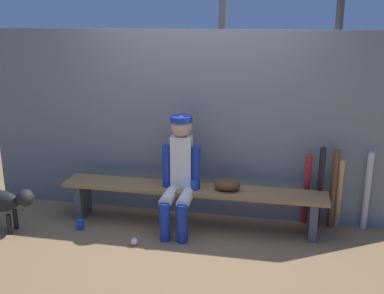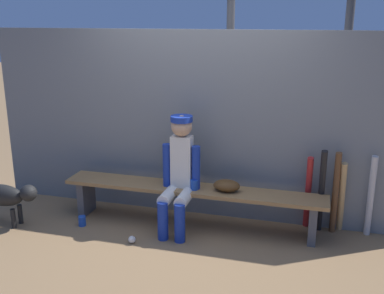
# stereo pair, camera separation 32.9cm
# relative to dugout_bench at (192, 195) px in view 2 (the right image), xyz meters

# --- Properties ---
(ground_plane) EXTENTS (30.00, 30.00, 0.00)m
(ground_plane) POSITION_rel_dugout_bench_xyz_m (0.00, 0.00, -0.36)
(ground_plane) COLOR olive
(chainlink_fence) EXTENTS (4.98, 0.03, 2.08)m
(chainlink_fence) POSITION_rel_dugout_bench_xyz_m (0.00, 0.36, 0.68)
(chainlink_fence) COLOR slate
(chainlink_fence) RESTS_ON ground_plane
(dugout_bench) EXTENTS (2.84, 0.36, 0.45)m
(dugout_bench) POSITION_rel_dugout_bench_xyz_m (0.00, 0.00, 0.00)
(dugout_bench) COLOR olive
(dugout_bench) RESTS_ON ground_plane
(player_seated) EXTENTS (0.41, 0.55, 1.23)m
(player_seated) POSITION_rel_dugout_bench_xyz_m (-0.11, -0.11, 0.30)
(player_seated) COLOR silver
(player_seated) RESTS_ON ground_plane
(baseball_glove) EXTENTS (0.28, 0.20, 0.12)m
(baseball_glove) POSITION_rel_dugout_bench_xyz_m (0.38, 0.00, 0.15)
(baseball_glove) COLOR #593819
(baseball_glove) RESTS_ON dugout_bench
(bat_aluminum_red) EXTENTS (0.07, 0.23, 0.84)m
(bat_aluminum_red) POSITION_rel_dugout_bench_xyz_m (1.20, 0.25, 0.06)
(bat_aluminum_red) COLOR #B22323
(bat_aluminum_red) RESTS_ON ground_plane
(bat_aluminum_black) EXTENTS (0.07, 0.24, 0.94)m
(bat_aluminum_black) POSITION_rel_dugout_bench_xyz_m (1.33, 0.19, 0.11)
(bat_aluminum_black) COLOR black
(bat_aluminum_black) RESTS_ON ground_plane
(bat_wood_dark) EXTENTS (0.07, 0.18, 0.91)m
(bat_wood_dark) POSITION_rel_dugout_bench_xyz_m (1.47, 0.22, 0.10)
(bat_wood_dark) COLOR brown
(bat_wood_dark) RESTS_ON ground_plane
(bat_wood_tan) EXTENTS (0.09, 0.25, 0.81)m
(bat_wood_tan) POSITION_rel_dugout_bench_xyz_m (1.54, 0.26, 0.05)
(bat_wood_tan) COLOR tan
(bat_wood_tan) RESTS_ON ground_plane
(bat_aluminum_silver) EXTENTS (0.08, 0.15, 0.88)m
(bat_aluminum_silver) POSITION_rel_dugout_bench_xyz_m (1.82, 0.27, 0.08)
(bat_aluminum_silver) COLOR #B7B7BC
(bat_aluminum_silver) RESTS_ON ground_plane
(baseball) EXTENTS (0.07, 0.07, 0.07)m
(baseball) POSITION_rel_dugout_bench_xyz_m (-0.48, -0.54, -0.32)
(baseball) COLOR white
(baseball) RESTS_ON ground_plane
(cup_on_ground) EXTENTS (0.08, 0.08, 0.11)m
(cup_on_ground) POSITION_rel_dugout_bench_xyz_m (-1.16, -0.32, -0.30)
(cup_on_ground) COLOR #1E47AD
(cup_on_ground) RESTS_ON ground_plane
(cup_on_bench) EXTENTS (0.08, 0.08, 0.11)m
(cup_on_bench) POSITION_rel_dugout_bench_xyz_m (0.04, -0.06, 0.15)
(cup_on_bench) COLOR #1E47AD
(cup_on_bench) RESTS_ON dugout_bench
(dog) EXTENTS (0.84, 0.20, 0.49)m
(dog) POSITION_rel_dugout_bench_xyz_m (-1.95, -0.51, -0.02)
(dog) COLOR black
(dog) RESTS_ON ground_plane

